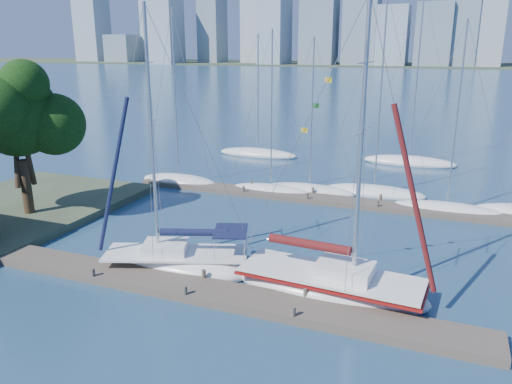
% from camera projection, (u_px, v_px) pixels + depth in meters
% --- Properties ---
extents(ground, '(700.00, 700.00, 0.00)m').
position_uv_depth(ground, '(195.00, 294.00, 22.97)').
color(ground, navy).
rests_on(ground, ground).
extents(near_dock, '(26.00, 2.00, 0.40)m').
position_uv_depth(near_dock, '(195.00, 290.00, 22.91)').
color(near_dock, brown).
rests_on(near_dock, ground).
extents(far_dock, '(30.00, 1.80, 0.36)m').
position_uv_depth(far_dock, '(323.00, 200.00, 36.50)').
color(far_dock, brown).
rests_on(far_dock, ground).
extents(far_shore, '(800.00, 100.00, 1.50)m').
position_uv_depth(far_shore, '(441.00, 65.00, 308.78)').
color(far_shore, '#38472D').
rests_on(far_shore, ground).
extents(tree, '(7.45, 6.81, 10.26)m').
position_uv_depth(tree, '(17.00, 113.00, 30.77)').
color(tree, '#2F2114').
rests_on(tree, ground).
extents(sailboat_navy, '(8.16, 5.02, 13.41)m').
position_uv_depth(sailboat_navy, '(176.00, 248.00, 25.25)').
color(sailboat_navy, white).
rests_on(sailboat_navy, ground).
extents(sailboat_maroon, '(9.07, 3.50, 13.58)m').
position_uv_depth(sailboat_maroon, '(331.00, 274.00, 22.60)').
color(sailboat_maroon, white).
rests_on(sailboat_maroon, ground).
extents(bg_boat_0, '(7.05, 3.63, 14.23)m').
position_uv_depth(bg_boat_0, '(179.00, 180.00, 41.35)').
color(bg_boat_0, white).
rests_on(bg_boat_0, ground).
extents(bg_boat_1, '(6.58, 2.09, 12.49)m').
position_uv_depth(bg_boat_1, '(271.00, 190.00, 38.74)').
color(bg_boat_1, white).
rests_on(bg_boat_1, ground).
extents(bg_boat_2, '(7.40, 2.82, 12.00)m').
position_uv_depth(bg_boat_2, '(310.00, 190.00, 38.74)').
color(bg_boat_2, white).
rests_on(bg_boat_2, ground).
extents(bg_boat_3, '(8.03, 3.83, 14.94)m').
position_uv_depth(bg_boat_3, '(374.00, 192.00, 38.16)').
color(bg_boat_3, white).
rests_on(bg_boat_3, ground).
extents(bg_boat_4, '(7.41, 2.28, 12.97)m').
position_uv_depth(bg_boat_4, '(447.00, 209.00, 34.16)').
color(bg_boat_4, white).
rests_on(bg_boat_4, ground).
extents(bg_boat_6, '(8.68, 5.69, 12.57)m').
position_uv_depth(bg_boat_6, '(258.00, 153.00, 51.92)').
color(bg_boat_6, white).
rests_on(bg_boat_6, ground).
extents(bg_boat_7, '(9.06, 4.56, 16.57)m').
position_uv_depth(bg_boat_7, '(410.00, 161.00, 48.10)').
color(bg_boat_7, white).
rests_on(bg_boat_7, ground).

